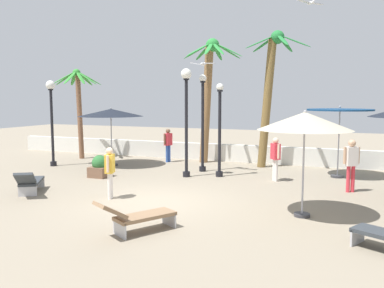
{
  "coord_description": "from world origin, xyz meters",
  "views": [
    {
      "loc": [
        5.37,
        -10.45,
        3.01
      ],
      "look_at": [
        0.0,
        2.89,
        1.4
      ],
      "focal_mm": 38.02,
      "sensor_mm": 36.0,
      "label": 1
    }
  ],
  "objects_px": {
    "patio_umbrella_4": "(111,113)",
    "lamp_post_0": "(203,120)",
    "palm_tree_1": "(208,87)",
    "seagull_1": "(311,3)",
    "guest_0": "(275,155)",
    "lounge_chair_0": "(136,216)",
    "lamp_post_1": "(51,111)",
    "lounge_chair_1": "(30,181)",
    "lamp_post_3": "(220,128)",
    "patio_umbrella_1": "(340,114)",
    "palm_tree_3": "(79,100)",
    "seagull_0": "(203,64)",
    "lamp_post_2": "(186,107)",
    "guest_2": "(351,160)",
    "palm_tree_2": "(270,86)",
    "planter": "(100,167)",
    "guest_3": "(168,142)",
    "guest_1": "(110,168)",
    "patio_umbrella_2": "(305,122)"
  },
  "relations": [
    {
      "from": "lounge_chair_1",
      "to": "guest_1",
      "type": "bearing_deg",
      "value": 8.46
    },
    {
      "from": "patio_umbrella_4",
      "to": "lamp_post_0",
      "type": "height_order",
      "value": "lamp_post_0"
    },
    {
      "from": "lamp_post_3",
      "to": "planter",
      "type": "relative_size",
      "value": 4.22
    },
    {
      "from": "palm_tree_1",
      "to": "lounge_chair_0",
      "type": "xyz_separation_m",
      "value": [
        1.92,
        -10.17,
        -3.16
      ]
    },
    {
      "from": "patio_umbrella_2",
      "to": "lounge_chair_1",
      "type": "height_order",
      "value": "patio_umbrella_2"
    },
    {
      "from": "palm_tree_1",
      "to": "palm_tree_3",
      "type": "bearing_deg",
      "value": -169.98
    },
    {
      "from": "guest_0",
      "to": "guest_2",
      "type": "xyz_separation_m",
      "value": [
        2.59,
        -0.87,
        0.07
      ]
    },
    {
      "from": "palm_tree_2",
      "to": "palm_tree_1",
      "type": "bearing_deg",
      "value": 173.97
    },
    {
      "from": "palm_tree_1",
      "to": "lamp_post_2",
      "type": "height_order",
      "value": "palm_tree_1"
    },
    {
      "from": "lamp_post_3",
      "to": "palm_tree_2",
      "type": "bearing_deg",
      "value": 64.55
    },
    {
      "from": "palm_tree_3",
      "to": "planter",
      "type": "xyz_separation_m",
      "value": [
        3.8,
        -3.79,
        -2.57
      ]
    },
    {
      "from": "lamp_post_3",
      "to": "patio_umbrella_1",
      "type": "bearing_deg",
      "value": 19.88
    },
    {
      "from": "lamp_post_2",
      "to": "guest_2",
      "type": "xyz_separation_m",
      "value": [
        5.92,
        -0.42,
        -1.67
      ]
    },
    {
      "from": "lamp_post_2",
      "to": "lounge_chair_0",
      "type": "bearing_deg",
      "value": -76.99
    },
    {
      "from": "patio_umbrella_1",
      "to": "lamp_post_3",
      "type": "height_order",
      "value": "lamp_post_3"
    },
    {
      "from": "lamp_post_0",
      "to": "lounge_chair_1",
      "type": "relative_size",
      "value": 2.11
    },
    {
      "from": "seagull_0",
      "to": "lamp_post_2",
      "type": "bearing_deg",
      "value": -106.36
    },
    {
      "from": "patio_umbrella_4",
      "to": "lamp_post_0",
      "type": "xyz_separation_m",
      "value": [
        4.31,
        0.17,
        -0.22
      ]
    },
    {
      "from": "guest_0",
      "to": "guest_1",
      "type": "bearing_deg",
      "value": -132.78
    },
    {
      "from": "patio_umbrella_1",
      "to": "palm_tree_3",
      "type": "height_order",
      "value": "palm_tree_3"
    },
    {
      "from": "guest_3",
      "to": "planter",
      "type": "xyz_separation_m",
      "value": [
        -0.84,
        -4.38,
        -0.57
      ]
    },
    {
      "from": "lounge_chair_0",
      "to": "guest_3",
      "type": "distance_m",
      "value": 10.33
    },
    {
      "from": "lamp_post_0",
      "to": "seagull_1",
      "type": "bearing_deg",
      "value": 20.59
    },
    {
      "from": "patio_umbrella_2",
      "to": "lamp_post_2",
      "type": "height_order",
      "value": "lamp_post_2"
    },
    {
      "from": "patio_umbrella_1",
      "to": "lamp_post_0",
      "type": "relative_size",
      "value": 0.69
    },
    {
      "from": "seagull_0",
      "to": "patio_umbrella_1",
      "type": "bearing_deg",
      "value": 11.59
    },
    {
      "from": "lounge_chair_0",
      "to": "lounge_chair_1",
      "type": "xyz_separation_m",
      "value": [
        -5.05,
        2.09,
        -0.0
      ]
    },
    {
      "from": "palm_tree_3",
      "to": "planter",
      "type": "bearing_deg",
      "value": -44.91
    },
    {
      "from": "seagull_0",
      "to": "guest_3",
      "type": "bearing_deg",
      "value": 140.55
    },
    {
      "from": "lounge_chair_1",
      "to": "seagull_0",
      "type": "bearing_deg",
      "value": 54.83
    },
    {
      "from": "lamp_post_1",
      "to": "lounge_chair_1",
      "type": "xyz_separation_m",
      "value": [
        2.99,
        -4.55,
        -2.09
      ]
    },
    {
      "from": "palm_tree_2",
      "to": "seagull_0",
      "type": "bearing_deg",
      "value": -133.57
    },
    {
      "from": "guest_0",
      "to": "seagull_1",
      "type": "relative_size",
      "value": 1.39
    },
    {
      "from": "lamp_post_2",
      "to": "seagull_0",
      "type": "distance_m",
      "value": 1.97
    },
    {
      "from": "palm_tree_2",
      "to": "palm_tree_3",
      "type": "bearing_deg",
      "value": -174.92
    },
    {
      "from": "palm_tree_2",
      "to": "guest_3",
      "type": "distance_m",
      "value": 5.41
    },
    {
      "from": "guest_0",
      "to": "lounge_chair_0",
      "type": "bearing_deg",
      "value": -104.66
    },
    {
      "from": "lounge_chair_0",
      "to": "guest_2",
      "type": "xyz_separation_m",
      "value": [
        4.41,
        6.1,
        0.64
      ]
    },
    {
      "from": "patio_umbrella_4",
      "to": "lounge_chair_0",
      "type": "height_order",
      "value": "patio_umbrella_4"
    },
    {
      "from": "palm_tree_1",
      "to": "lounge_chair_0",
      "type": "bearing_deg",
      "value": -79.31
    },
    {
      "from": "guest_0",
      "to": "guest_2",
      "type": "height_order",
      "value": "guest_2"
    },
    {
      "from": "lamp_post_3",
      "to": "guest_2",
      "type": "relative_size",
      "value": 2.1
    },
    {
      "from": "palm_tree_3",
      "to": "seagull_1",
      "type": "relative_size",
      "value": 3.87
    },
    {
      "from": "lamp_post_1",
      "to": "planter",
      "type": "xyz_separation_m",
      "value": [
        3.45,
        -1.41,
        -2.1
      ]
    },
    {
      "from": "lamp_post_3",
      "to": "lamp_post_1",
      "type": "bearing_deg",
      "value": -177.0
    },
    {
      "from": "palm_tree_1",
      "to": "seagull_1",
      "type": "relative_size",
      "value": 4.97
    },
    {
      "from": "patio_umbrella_4",
      "to": "guest_0",
      "type": "xyz_separation_m",
      "value": [
        7.48,
        -0.73,
        -1.4
      ]
    },
    {
      "from": "palm_tree_2",
      "to": "lounge_chair_1",
      "type": "height_order",
      "value": "palm_tree_2"
    },
    {
      "from": "patio_umbrella_4",
      "to": "guest_2",
      "type": "distance_m",
      "value": 10.28
    },
    {
      "from": "lamp_post_1",
      "to": "planter",
      "type": "height_order",
      "value": "lamp_post_1"
    }
  ]
}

